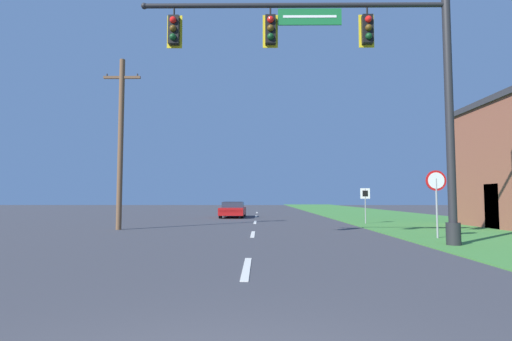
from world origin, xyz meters
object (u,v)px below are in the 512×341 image
at_px(signal_mast, 365,75).
at_px(utility_pole_near, 121,140).
at_px(stop_sign, 436,189).
at_px(route_sign_post, 365,198).
at_px(car_ahead, 233,210).

distance_m(signal_mast, utility_pole_near, 12.08).
bearing_deg(stop_sign, route_sign_post, 93.17).
height_order(route_sign_post, utility_pole_near, utility_pole_near).
xyz_separation_m(stop_sign, utility_pole_near, (-13.32, 4.23, 2.44)).
distance_m(signal_mast, stop_sign, 5.27).
height_order(stop_sign, utility_pole_near, utility_pole_near).
xyz_separation_m(car_ahead, route_sign_post, (8.18, -7.92, 0.92)).
relative_size(signal_mast, stop_sign, 4.09).
bearing_deg(utility_pole_near, route_sign_post, 17.50).
xyz_separation_m(signal_mast, car_ahead, (-5.50, 18.38, -4.90)).
relative_size(car_ahead, route_sign_post, 2.31).
distance_m(stop_sign, utility_pole_near, 14.19).
relative_size(route_sign_post, utility_pole_near, 0.24).
xyz_separation_m(car_ahead, stop_sign, (8.64, -16.21, 1.26)).
bearing_deg(stop_sign, signal_mast, -145.36).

